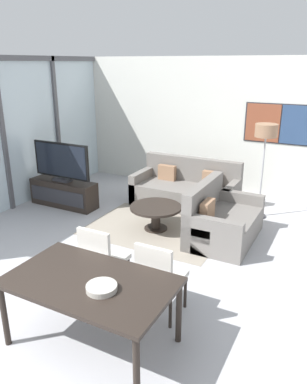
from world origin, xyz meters
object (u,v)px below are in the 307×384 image
(coffee_table, at_px, (156,212))
(television, at_px, (61,162))
(dining_table, at_px, (90,286))
(tv_console, at_px, (64,193))
(dining_chair_centre, at_px, (159,275))
(sofa_side, at_px, (220,222))
(dining_chair_left, at_px, (101,257))
(sofa_main, at_px, (186,191))
(floor_lamp, at_px, (266,137))
(fruit_bowl, at_px, (102,287))

(coffee_table, bearing_deg, television, 175.91)
(coffee_table, height_order, dining_table, dining_table)
(tv_console, xyz_separation_m, dining_chair_centre, (3.18, -2.16, 0.27))
(tv_console, relative_size, dining_table, 0.85)
(tv_console, height_order, sofa_side, sofa_side)
(television, relative_size, dining_chair_centre, 1.39)
(television, xyz_separation_m, dining_chair_left, (2.40, -2.13, -0.36))
(dining_table, bearing_deg, sofa_side, 82.72)
(coffee_table, xyz_separation_m, dining_chair_left, (0.30, -1.98, 0.21))
(television, xyz_separation_m, sofa_side, (3.16, 0.02, -0.60))
(coffee_table, distance_m, dining_chair_centre, 2.29)
(sofa_side, height_order, dining_chair_left, dining_chair_left)
(coffee_table, relative_size, dining_table, 0.54)
(sofa_main, distance_m, dining_table, 4.09)
(tv_console, xyz_separation_m, coffee_table, (2.10, -0.15, 0.06))
(tv_console, xyz_separation_m, floor_lamp, (3.51, 1.22, 1.21))
(floor_lamp, bearing_deg, sofa_main, -177.82)
(sofa_main, height_order, floor_lamp, floor_lamp)
(television, height_order, dining_table, television)
(sofa_side, bearing_deg, sofa_main, 42.64)
(sofa_side, bearing_deg, fruit_bowl, 176.74)
(television, distance_m, dining_chair_centre, 3.86)
(dining_chair_centre, height_order, floor_lamp, floor_lamp)
(sofa_side, bearing_deg, dining_table, 172.72)
(sofa_main, xyz_separation_m, fruit_bowl, (0.89, -4.10, 0.47))
(tv_console, relative_size, sofa_main, 0.68)
(sofa_main, bearing_deg, sofa_side, -47.36)
(television, bearing_deg, fruit_bowl, -44.50)
(dining_table, height_order, floor_lamp, floor_lamp)
(fruit_bowl, bearing_deg, dining_chair_left, 126.06)
(fruit_bowl, bearing_deg, television, 135.50)
(television, distance_m, fruit_bowl, 4.19)
(dining_table, bearing_deg, tv_console, 134.41)
(dining_table, distance_m, dining_chair_centre, 0.80)
(television, height_order, coffee_table, television)
(coffee_table, relative_size, floor_lamp, 0.51)
(television, relative_size, sofa_side, 0.89)
(dining_chair_centre, bearing_deg, tv_console, 145.74)
(floor_lamp, bearing_deg, fruit_bowl, -97.18)
(coffee_table, xyz_separation_m, dining_chair_centre, (1.08, -2.02, 0.21))
(floor_lamp, bearing_deg, dining_chair_centre, -95.60)
(sofa_main, distance_m, floor_lamp, 1.84)
(sofa_main, bearing_deg, floor_lamp, 2.18)
(television, distance_m, dining_chair_left, 3.23)
(tv_console, distance_m, sofa_side, 3.16)
(sofa_main, height_order, dining_chair_centre, dining_chair_centre)
(television, xyz_separation_m, coffee_table, (2.10, -0.15, -0.57))
(coffee_table, distance_m, dining_table, 2.81)
(fruit_bowl, bearing_deg, sofa_side, 86.74)
(television, bearing_deg, floor_lamp, 19.10)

